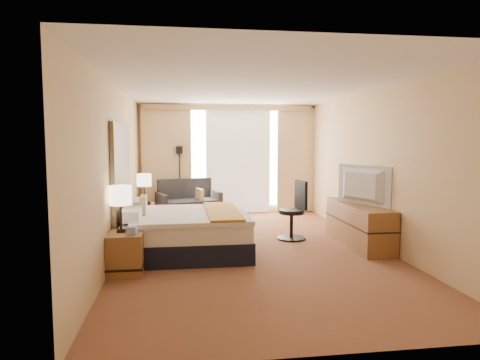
{
  "coord_description": "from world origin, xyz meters",
  "views": [
    {
      "loc": [
        -1.14,
        -6.75,
        1.78
      ],
      "look_at": [
        -0.13,
        0.4,
        1.09
      ],
      "focal_mm": 32.0,
      "sensor_mm": 36.0,
      "label": 1
    }
  ],
  "objects": [
    {
      "name": "floor",
      "position": [
        0.0,
        0.0,
        0.0
      ],
      "size": [
        4.2,
        7.0,
        0.02
      ],
      "primitive_type": "cube",
      "color": "#582219",
      "rests_on": "ground"
    },
    {
      "name": "ceiling",
      "position": [
        0.0,
        0.0,
        2.6
      ],
      "size": [
        4.2,
        7.0,
        0.02
      ],
      "primitive_type": "cube",
      "color": "silver",
      "rests_on": "wall_back"
    },
    {
      "name": "wall_back",
      "position": [
        0.0,
        3.5,
        1.3
      ],
      "size": [
        4.2,
        0.02,
        2.6
      ],
      "primitive_type": "cube",
      "color": "tan",
      "rests_on": "ground"
    },
    {
      "name": "wall_front",
      "position": [
        0.0,
        -3.5,
        1.3
      ],
      "size": [
        4.2,
        0.02,
        2.6
      ],
      "primitive_type": "cube",
      "color": "tan",
      "rests_on": "ground"
    },
    {
      "name": "wall_left",
      "position": [
        -2.1,
        0.0,
        1.3
      ],
      "size": [
        0.02,
        7.0,
        2.6
      ],
      "primitive_type": "cube",
      "color": "tan",
      "rests_on": "ground"
    },
    {
      "name": "wall_right",
      "position": [
        2.1,
        0.0,
        1.3
      ],
      "size": [
        0.02,
        7.0,
        2.6
      ],
      "primitive_type": "cube",
      "color": "tan",
      "rests_on": "ground"
    },
    {
      "name": "headboard",
      "position": [
        -2.06,
        0.2,
        1.28
      ],
      "size": [
        0.06,
        1.85,
        1.5
      ],
      "primitive_type": "cube",
      "color": "black",
      "rests_on": "wall_left"
    },
    {
      "name": "nightstand_left",
      "position": [
        -1.87,
        -1.05,
        0.28
      ],
      "size": [
        0.45,
        0.52,
        0.55
      ],
      "primitive_type": "cube",
      "color": "brown",
      "rests_on": "floor"
    },
    {
      "name": "nightstand_right",
      "position": [
        -1.87,
        1.45,
        0.28
      ],
      "size": [
        0.45,
        0.52,
        0.55
      ],
      "primitive_type": "cube",
      "color": "brown",
      "rests_on": "floor"
    },
    {
      "name": "media_dresser",
      "position": [
        1.83,
        0.0,
        0.35
      ],
      "size": [
        0.5,
        1.8,
        0.7
      ],
      "primitive_type": "cube",
      "color": "brown",
      "rests_on": "floor"
    },
    {
      "name": "window",
      "position": [
        0.25,
        3.47,
        1.32
      ],
      "size": [
        2.3,
        0.02,
        2.3
      ],
      "primitive_type": "cube",
      "color": "white",
      "rests_on": "wall_back"
    },
    {
      "name": "curtains",
      "position": [
        -0.0,
        3.39,
        1.41
      ],
      "size": [
        4.12,
        0.19,
        2.56
      ],
      "color": "beige",
      "rests_on": "floor"
    },
    {
      "name": "bed",
      "position": [
        -1.06,
        -0.11,
        0.34
      ],
      "size": [
        1.89,
        1.73,
        0.92
      ],
      "color": "black",
      "rests_on": "floor"
    },
    {
      "name": "loveseat",
      "position": [
        -0.96,
        3.03,
        0.29
      ],
      "size": [
        1.54,
        1.12,
        0.86
      ],
      "rotation": [
        0.0,
        0.0,
        0.3
      ],
      "color": "maroon",
      "rests_on": "floor"
    },
    {
      "name": "floor_lamp",
      "position": [
        -1.15,
        3.3,
        1.14
      ],
      "size": [
        0.2,
        0.2,
        1.62
      ],
      "color": "black",
      "rests_on": "floor"
    },
    {
      "name": "desk_chair",
      "position": [
        0.87,
        0.58,
        0.47
      ],
      "size": [
        0.51,
        0.51,
        1.05
      ],
      "rotation": [
        0.0,
        0.0,
        0.2
      ],
      "color": "black",
      "rests_on": "floor"
    },
    {
      "name": "lamp_left",
      "position": [
        -1.93,
        -1.0,
        1.03
      ],
      "size": [
        0.3,
        0.3,
        0.62
      ],
      "color": "black",
      "rests_on": "nightstand_left"
    },
    {
      "name": "lamp_right",
      "position": [
        -1.82,
        1.52,
        1.0
      ],
      "size": [
        0.27,
        0.27,
        0.58
      ],
      "color": "black",
      "rests_on": "nightstand_right"
    },
    {
      "name": "tissue_box",
      "position": [
        -1.77,
        -1.17,
        0.61
      ],
      "size": [
        0.13,
        0.13,
        0.11
      ],
      "primitive_type": "cube",
      "rotation": [
        0.0,
        0.0,
        -0.1
      ],
      "color": "#7E95C3",
      "rests_on": "nightstand_left"
    },
    {
      "name": "telephone",
      "position": [
        -1.81,
        1.36,
        0.59
      ],
      "size": [
        0.22,
        0.2,
        0.07
      ],
      "primitive_type": "cube",
      "rotation": [
        0.0,
        0.0,
        0.37
      ],
      "color": "black",
      "rests_on": "nightstand_right"
    },
    {
      "name": "television",
      "position": [
        1.78,
        -0.1,
        1.03
      ],
      "size": [
        0.58,
        1.11,
        0.66
      ],
      "primitive_type": "imported",
      "rotation": [
        0.0,
        0.0,
        1.97
      ],
      "color": "black",
      "rests_on": "media_dresser"
    }
  ]
}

